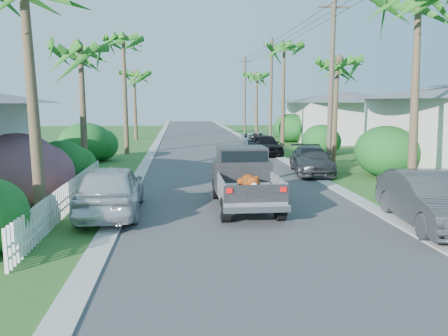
{
  "coord_description": "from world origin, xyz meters",
  "views": [
    {
      "loc": [
        -2.29,
        -9.33,
        3.63
      ],
      "look_at": [
        -0.78,
        5.37,
        1.4
      ],
      "focal_mm": 35.0,
      "sensor_mm": 36.0,
      "label": 1
    }
  ],
  "objects": [
    {
      "name": "shrub_l_b",
      "position": [
        -7.8,
        6.0,
        1.3
      ],
      "size": [
        3.0,
        3.3,
        2.6
      ],
      "primitive_type": "ellipsoid",
      "color": "#A71769",
      "rests_on": "ground"
    },
    {
      "name": "palm_r_c",
      "position": [
        6.2,
        26.0,
        8.11
      ],
      "size": [
        4.4,
        4.4,
        9.4
      ],
      "color": "brown",
      "rests_on": "ground"
    },
    {
      "name": "ground",
      "position": [
        0.0,
        0.0,
        0.0
      ],
      "size": [
        120.0,
        120.0,
        0.0
      ],
      "primitive_type": "plane",
      "color": "#2F5A21",
      "rests_on": "ground"
    },
    {
      "name": "shrub_r_c",
      "position": [
        7.5,
        20.0,
        1.05
      ],
      "size": [
        2.6,
        2.86,
        2.1
      ],
      "primitive_type": "ellipsoid",
      "color": "#164F1A",
      "rests_on": "ground"
    },
    {
      "name": "palm_l_b",
      "position": [
        -6.8,
        12.0,
        6.15
      ],
      "size": [
        4.4,
        4.4,
        7.4
      ],
      "color": "brown",
      "rests_on": "ground"
    },
    {
      "name": "curb_right",
      "position": [
        4.3,
        25.0,
        0.03
      ],
      "size": [
        0.6,
        100.0,
        0.06
      ],
      "primitive_type": "cube",
      "color": "#A5A39E",
      "rests_on": "ground"
    },
    {
      "name": "shrub_r_b",
      "position": [
        7.8,
        11.0,
        1.25
      ],
      "size": [
        3.0,
        3.3,
        2.5
      ],
      "primitive_type": "ellipsoid",
      "color": "#164F1A",
      "rests_on": "ground"
    },
    {
      "name": "pickup_truck",
      "position": [
        -0.07,
        5.76,
        1.01
      ],
      "size": [
        1.98,
        5.12,
        2.06
      ],
      "color": "black",
      "rests_on": "ground"
    },
    {
      "name": "palm_l_d",
      "position": [
        -6.5,
        34.0,
        6.44
      ],
      "size": [
        4.4,
        4.4,
        7.7
      ],
      "color": "brown",
      "rests_on": "ground"
    },
    {
      "name": "utility_pole_c",
      "position": [
        5.6,
        28.0,
        4.6
      ],
      "size": [
        1.6,
        0.26,
        9.0
      ],
      "color": "brown",
      "rests_on": "ground"
    },
    {
      "name": "picket_fence",
      "position": [
        -6.0,
        5.5,
        0.5
      ],
      "size": [
        0.1,
        11.0,
        1.0
      ],
      "primitive_type": "cube",
      "color": "white",
      "rests_on": "ground"
    },
    {
      "name": "road",
      "position": [
        0.0,
        25.0,
        0.01
      ],
      "size": [
        8.0,
        100.0,
        0.02
      ],
      "primitive_type": "cube",
      "color": "#38383A",
      "rests_on": "ground"
    },
    {
      "name": "parked_car_rd",
      "position": [
        3.61,
        23.86,
        0.67
      ],
      "size": [
        2.22,
        4.8,
        1.33
      ],
      "primitive_type": "imported",
      "rotation": [
        0.0,
        0.0,
        -0.0
      ],
      "color": "#B1B3B9",
      "rests_on": "ground"
    },
    {
      "name": "parked_car_rf",
      "position": [
        3.6,
        20.23,
        0.71
      ],
      "size": [
        2.05,
        4.33,
        1.43
      ],
      "primitive_type": "imported",
      "rotation": [
        0.0,
        0.0,
        0.09
      ],
      "color": "black",
      "rests_on": "ground"
    },
    {
      "name": "shrub_l_d",
      "position": [
        -8.0,
        18.0,
        1.2
      ],
      "size": [
        3.2,
        3.52,
        2.4
      ],
      "primitive_type": "ellipsoid",
      "color": "#164F1A",
      "rests_on": "ground"
    },
    {
      "name": "utility_pole_b",
      "position": [
        5.6,
        13.0,
        4.6
      ],
      "size": [
        1.6,
        0.26,
        9.0
      ],
      "color": "brown",
      "rests_on": "ground"
    },
    {
      "name": "shrub_l_c",
      "position": [
        -7.4,
        10.0,
        1.0
      ],
      "size": [
        2.4,
        2.64,
        2.0
      ],
      "primitive_type": "ellipsoid",
      "color": "#164F1A",
      "rests_on": "ground"
    },
    {
      "name": "palm_r_d",
      "position": [
        6.5,
        40.0,
        6.74
      ],
      "size": [
        4.4,
        4.4,
        8.0
      ],
      "color": "brown",
      "rests_on": "ground"
    },
    {
      "name": "parked_car_rn",
      "position": [
        5.0,
        2.47,
        0.8
      ],
      "size": [
        2.28,
        5.01,
        1.59
      ],
      "primitive_type": "imported",
      "rotation": [
        0.0,
        0.0,
        -0.13
      ],
      "color": "#2F3235",
      "rests_on": "ground"
    },
    {
      "name": "parked_car_ln",
      "position": [
        -4.52,
        4.86,
        0.82
      ],
      "size": [
        2.06,
        4.86,
        1.64
      ],
      "primitive_type": "imported",
      "rotation": [
        0.0,
        0.0,
        3.17
      ],
      "color": "silver",
      "rests_on": "ground"
    },
    {
      "name": "house_right_far",
      "position": [
        13.0,
        30.0,
        2.12
      ],
      "size": [
        9.0,
        8.0,
        4.6
      ],
      "color": "silver",
      "rests_on": "ground"
    },
    {
      "name": "palm_r_b",
      "position": [
        6.6,
        15.0,
        5.95
      ],
      "size": [
        4.4,
        4.4,
        7.2
      ],
      "color": "brown",
      "rests_on": "ground"
    },
    {
      "name": "parked_car_rm",
      "position": [
        4.43,
        12.21,
        0.67
      ],
      "size": [
        2.5,
        4.83,
        1.34
      ],
      "primitive_type": "imported",
      "rotation": [
        0.0,
        0.0,
        -0.14
      ],
      "color": "#2D2F32",
      "rests_on": "ground"
    },
    {
      "name": "utility_pole_d",
      "position": [
        5.6,
        43.0,
        4.6
      ],
      "size": [
        1.6,
        0.26,
        9.0
      ],
      "color": "brown",
      "rests_on": "ground"
    },
    {
      "name": "curb_left",
      "position": [
        -4.3,
        25.0,
        0.03
      ],
      "size": [
        0.6,
        100.0,
        0.06
      ],
      "primitive_type": "cube",
      "color": "#A5A39E",
      "rests_on": "ground"
    },
    {
      "name": "palm_l_c",
      "position": [
        -6.0,
        22.0,
        7.91
      ],
      "size": [
        4.4,
        4.4,
        9.2
      ],
      "color": "brown",
      "rests_on": "ground"
    },
    {
      "name": "shrub_r_d",
      "position": [
        8.0,
        30.0,
        1.3
      ],
      "size": [
        3.2,
        3.52,
        2.6
      ],
      "primitive_type": "ellipsoid",
      "color": "#164F1A",
      "rests_on": "ground"
    }
  ]
}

